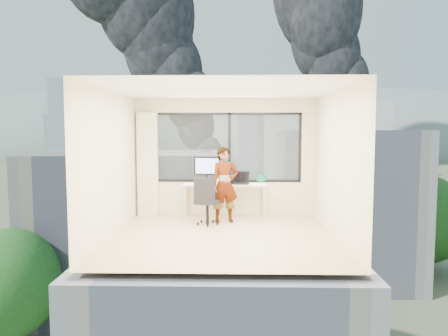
{
  "coord_description": "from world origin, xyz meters",
  "views": [
    {
      "loc": [
        0.19,
        -7.44,
        1.88
      ],
      "look_at": [
        0.0,
        1.0,
        1.15
      ],
      "focal_mm": 33.82,
      "sensor_mm": 36.0,
      "label": 1
    }
  ],
  "objects_px": {
    "chair": "(207,200)",
    "laptop": "(240,178)",
    "person": "(225,185)",
    "desk": "(225,201)",
    "game_console": "(221,181)",
    "monitor": "(207,170)",
    "handbag": "(261,178)"
  },
  "relations": [
    {
      "from": "monitor",
      "to": "laptop",
      "type": "bearing_deg",
      "value": -1.58
    },
    {
      "from": "chair",
      "to": "handbag",
      "type": "xyz_separation_m",
      "value": [
        1.14,
        0.93,
        0.35
      ]
    },
    {
      "from": "monitor",
      "to": "handbag",
      "type": "height_order",
      "value": "monitor"
    },
    {
      "from": "person",
      "to": "laptop",
      "type": "bearing_deg",
      "value": 36.72
    },
    {
      "from": "chair",
      "to": "person",
      "type": "distance_m",
      "value": 0.51
    },
    {
      "from": "desk",
      "to": "laptop",
      "type": "relative_size",
      "value": 4.5
    },
    {
      "from": "person",
      "to": "handbag",
      "type": "height_order",
      "value": "person"
    },
    {
      "from": "chair",
      "to": "laptop",
      "type": "distance_m",
      "value": 1.01
    },
    {
      "from": "person",
      "to": "laptop",
      "type": "height_order",
      "value": "person"
    },
    {
      "from": "desk",
      "to": "person",
      "type": "xyz_separation_m",
      "value": [
        0.01,
        -0.45,
        0.41
      ]
    },
    {
      "from": "monitor",
      "to": "laptop",
      "type": "xyz_separation_m",
      "value": [
        0.72,
        -0.17,
        -0.17
      ]
    },
    {
      "from": "desk",
      "to": "laptop",
      "type": "bearing_deg",
      "value": -6.25
    },
    {
      "from": "chair",
      "to": "monitor",
      "type": "distance_m",
      "value": 0.99
    },
    {
      "from": "person",
      "to": "desk",
      "type": "bearing_deg",
      "value": 75.94
    },
    {
      "from": "desk",
      "to": "game_console",
      "type": "bearing_deg",
      "value": 109.07
    },
    {
      "from": "monitor",
      "to": "handbag",
      "type": "distance_m",
      "value": 1.21
    },
    {
      "from": "desk",
      "to": "game_console",
      "type": "xyz_separation_m",
      "value": [
        -0.08,
        0.23,
        0.41
      ]
    },
    {
      "from": "game_console",
      "to": "person",
      "type": "bearing_deg",
      "value": -87.06
    },
    {
      "from": "laptop",
      "to": "desk",
      "type": "bearing_deg",
      "value": -174.72
    },
    {
      "from": "handbag",
      "to": "game_console",
      "type": "bearing_deg",
      "value": 177.39
    },
    {
      "from": "desk",
      "to": "monitor",
      "type": "height_order",
      "value": "monitor"
    },
    {
      "from": "desk",
      "to": "person",
      "type": "height_order",
      "value": "person"
    },
    {
      "from": "person",
      "to": "game_console",
      "type": "height_order",
      "value": "person"
    },
    {
      "from": "desk",
      "to": "person",
      "type": "bearing_deg",
      "value": -88.73
    },
    {
      "from": "monitor",
      "to": "handbag",
      "type": "bearing_deg",
      "value": 16.49
    },
    {
      "from": "handbag",
      "to": "laptop",
      "type": "bearing_deg",
      "value": -152.9
    },
    {
      "from": "person",
      "to": "game_console",
      "type": "distance_m",
      "value": 0.68
    },
    {
      "from": "desk",
      "to": "chair",
      "type": "xyz_separation_m",
      "value": [
        -0.34,
        -0.69,
        0.12
      ]
    },
    {
      "from": "chair",
      "to": "person",
      "type": "height_order",
      "value": "person"
    },
    {
      "from": "person",
      "to": "game_console",
      "type": "bearing_deg",
      "value": 82.24
    },
    {
      "from": "laptop",
      "to": "game_console",
      "type": "bearing_deg",
      "value": 158.36
    },
    {
      "from": "handbag",
      "to": "monitor",
      "type": "bearing_deg",
      "value": -177.79
    }
  ]
}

